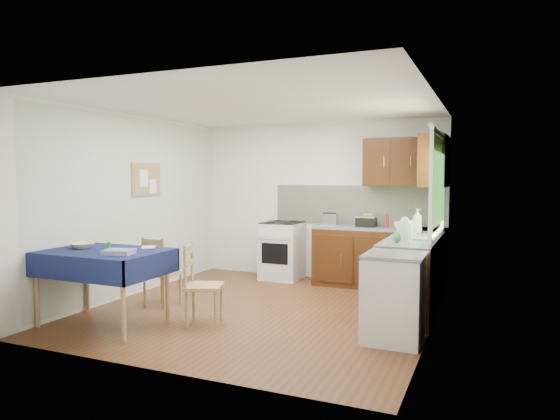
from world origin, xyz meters
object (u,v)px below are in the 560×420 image
at_px(chair_far, 160,270).
at_px(dish_rack, 412,237).
at_px(chair_near, 200,282).
at_px(sandwich_press, 366,221).
at_px(kettle, 405,231).
at_px(dining_table, 103,260).
at_px(toaster, 330,219).

xyz_separation_m(chair_far, dish_rack, (2.97, 0.95, 0.46)).
relative_size(chair_near, sandwich_press, 3.23).
bearing_deg(sandwich_press, kettle, -48.48).
bearing_deg(dining_table, toaster, 59.27).
relative_size(chair_far, toaster, 3.59).
relative_size(chair_far, kettle, 3.05).
distance_m(chair_far, toaster, 2.71).
bearing_deg(chair_far, chair_near, 157.66).
relative_size(chair_far, chair_near, 0.98).
height_order(dining_table, chair_far, chair_far).
distance_m(dining_table, sandwich_press, 3.76).
bearing_deg(kettle, dish_rack, 85.47).
relative_size(toaster, dish_rack, 0.54).
xyz_separation_m(toaster, kettle, (1.39, -1.60, 0.04)).
bearing_deg(dish_rack, sandwich_press, 125.23).
height_order(dining_table, kettle, kettle).
xyz_separation_m(sandwich_press, dish_rack, (0.83, -1.17, -0.05)).
distance_m(chair_near, toaster, 2.75).
bearing_deg(chair_near, dish_rack, -75.45).
relative_size(sandwich_press, kettle, 0.96).
height_order(toaster, sandwich_press, toaster).
height_order(sandwich_press, dish_rack, dish_rack).
distance_m(sandwich_press, kettle, 1.75).
distance_m(dining_table, dish_rack, 3.59).
distance_m(toaster, dish_rack, 1.87).
height_order(chair_near, dish_rack, dish_rack).
height_order(sandwich_press, kettle, kettle).
relative_size(dining_table, dish_rack, 3.02).
bearing_deg(chair_far, sandwich_press, -130.21).
distance_m(chair_near, kettle, 2.37).
height_order(chair_far, sandwich_press, sandwich_press).
bearing_deg(dining_table, chair_near, 22.16).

